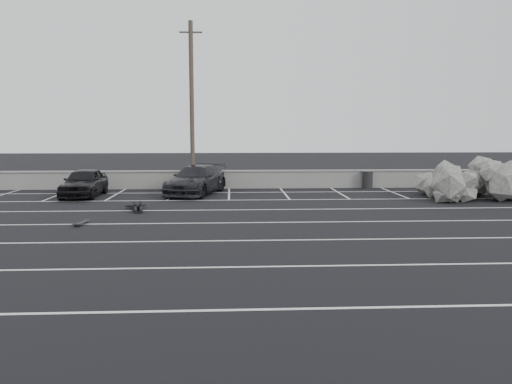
{
  "coord_description": "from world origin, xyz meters",
  "views": [
    {
      "loc": [
        1.12,
        -15.15,
        3.41
      ],
      "look_at": [
        2.09,
        4.16,
        1.0
      ],
      "focal_mm": 35.0,
      "sensor_mm": 36.0,
      "label": 1
    }
  ],
  "objects": [
    {
      "name": "utility_pole",
      "position": [
        -1.05,
        13.2,
        4.74
      ],
      "size": [
        1.25,
        0.25,
        9.36
      ],
      "color": "#4C4238",
      "rests_on": "ground"
    },
    {
      "name": "car_left",
      "position": [
        -6.44,
        10.77,
        0.73
      ],
      "size": [
        1.76,
        4.31,
        1.46
      ],
      "primitive_type": "imported",
      "rotation": [
        0.0,
        0.0,
        0.01
      ],
      "color": "black",
      "rests_on": "ground"
    },
    {
      "name": "ground",
      "position": [
        0.0,
        0.0,
        0.0
      ],
      "size": [
        120.0,
        120.0,
        0.0
      ],
      "primitive_type": "plane",
      "color": "black",
      "rests_on": "ground"
    },
    {
      "name": "car_right",
      "position": [
        -0.75,
        11.45,
        0.76
      ],
      "size": [
        3.53,
        5.63,
        1.52
      ],
      "primitive_type": "imported",
      "rotation": [
        0.0,
        0.0,
        -0.29
      ],
      "color": "black",
      "rests_on": "ground"
    },
    {
      "name": "stall_lines",
      "position": [
        -0.08,
        4.41,
        0.0
      ],
      "size": [
        36.0,
        20.05,
        0.01
      ],
      "color": "silver",
      "rests_on": "ground"
    },
    {
      "name": "seawall",
      "position": [
        0.0,
        14.0,
        0.55
      ],
      "size": [
        50.0,
        0.45,
        1.06
      ],
      "color": "gray",
      "rests_on": "ground"
    },
    {
      "name": "person",
      "position": [
        -2.98,
        6.38,
        0.23
      ],
      "size": [
        2.06,
        2.79,
        0.47
      ],
      "primitive_type": null,
      "rotation": [
        0.0,
        0.0,
        0.25
      ],
      "color": "black",
      "rests_on": "ground"
    },
    {
      "name": "riprap_pile",
      "position": [
        13.37,
        8.9,
        0.61
      ],
      "size": [
        6.76,
        4.85,
        1.59
      ],
      "color": "gray",
      "rests_on": "ground"
    },
    {
      "name": "skateboard",
      "position": [
        -4.3,
        2.83,
        0.08
      ],
      "size": [
        0.36,
        0.84,
        0.1
      ],
      "rotation": [
        0.0,
        0.0,
        -0.19
      ],
      "color": "black",
      "rests_on": "ground"
    },
    {
      "name": "trash_bin",
      "position": [
        9.11,
        13.56,
        0.51
      ],
      "size": [
        0.75,
        0.75,
        1.0
      ],
      "rotation": [
        0.0,
        0.0,
        -0.15
      ],
      "color": "black",
      "rests_on": "ground"
    }
  ]
}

